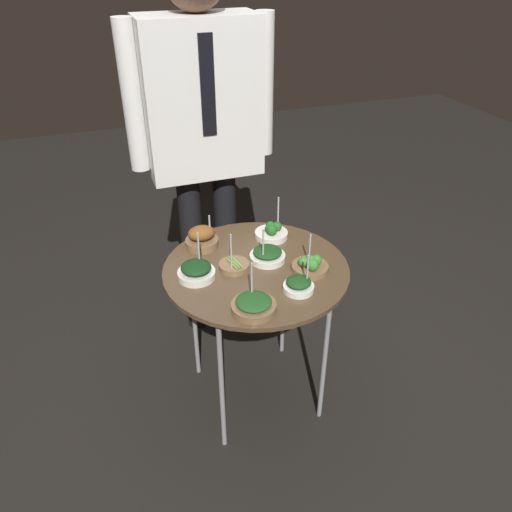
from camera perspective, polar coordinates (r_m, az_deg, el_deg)
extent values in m
plane|color=black|center=(2.35, 0.00, -15.26)|extent=(8.00, 8.00, 0.00)
cylinder|color=brown|center=(1.90, 0.00, -1.50)|extent=(0.71, 0.71, 0.02)
cylinder|color=gray|center=(2.04, 7.85, -11.52)|extent=(0.02, 0.02, 0.67)
cylinder|color=gray|center=(1.92, -3.96, -14.60)|extent=(0.02, 0.02, 0.67)
cylinder|color=gray|center=(2.33, 3.17, -4.70)|extent=(0.02, 0.02, 0.67)
cylinder|color=gray|center=(2.23, -7.08, -6.92)|extent=(0.02, 0.02, 0.67)
cylinder|color=brown|center=(1.88, -2.51, -1.14)|extent=(0.12, 0.12, 0.02)
ellipsoid|color=#7AA847|center=(1.88, -2.25, -0.64)|extent=(0.03, 0.10, 0.01)
ellipsoid|color=#7AA847|center=(1.87, -2.53, -0.73)|extent=(0.03, 0.10, 0.01)
ellipsoid|color=#7AA847|center=(1.87, -2.80, -0.82)|extent=(0.03, 0.10, 0.01)
cylinder|color=#ADADB2|center=(1.82, -2.85, 0.22)|extent=(0.01, 0.01, 0.16)
cylinder|color=white|center=(1.78, 4.87, -3.63)|extent=(0.11, 0.11, 0.02)
ellipsoid|color=#194219|center=(1.76, 4.91, -2.96)|extent=(0.09, 0.09, 0.03)
cylinder|color=#ADADB2|center=(1.75, 5.91, -1.85)|extent=(0.01, 0.01, 0.14)
cylinder|color=brown|center=(1.88, 6.18, -1.34)|extent=(0.14, 0.14, 0.02)
sphere|color=#387F2D|center=(1.87, 6.91, -0.46)|extent=(0.04, 0.04, 0.04)
sphere|color=#387F2D|center=(1.87, 6.20, -0.50)|extent=(0.04, 0.04, 0.04)
sphere|color=#387F2D|center=(1.86, 5.44, -0.67)|extent=(0.04, 0.04, 0.04)
sphere|color=#387F2D|center=(1.84, 6.50, -1.03)|extent=(0.05, 0.05, 0.05)
cylinder|color=#ADADB2|center=(1.88, 6.15, 0.75)|extent=(0.01, 0.01, 0.13)
cylinder|color=brown|center=(2.03, -6.19, 1.52)|extent=(0.13, 0.13, 0.03)
ellipsoid|color=brown|center=(2.01, -6.27, 2.62)|extent=(0.11, 0.08, 0.06)
cylinder|color=#ADADB2|center=(2.01, -5.29, 2.99)|extent=(0.01, 0.01, 0.13)
cylinder|color=silver|center=(1.93, 1.31, -0.16)|extent=(0.14, 0.14, 0.02)
ellipsoid|color=#194219|center=(1.92, 1.32, 0.49)|extent=(0.11, 0.11, 0.03)
cylinder|color=#ADADB2|center=(1.87, 0.82, 1.01)|extent=(0.01, 0.01, 0.15)
cylinder|color=brown|center=(1.68, -0.27, -5.87)|extent=(0.15, 0.15, 0.03)
ellipsoid|color=#1E4C1E|center=(1.66, -0.27, -5.21)|extent=(0.12, 0.12, 0.02)
cylinder|color=#ADADB2|center=(1.67, -0.48, -3.14)|extent=(0.01, 0.01, 0.16)
cylinder|color=silver|center=(2.08, 1.76, 2.47)|extent=(0.14, 0.14, 0.03)
sphere|color=#236023|center=(2.08, 2.45, 3.41)|extent=(0.04, 0.04, 0.04)
sphere|color=#236023|center=(2.08, 1.67, 3.43)|extent=(0.04, 0.04, 0.04)
sphere|color=#236023|center=(2.06, 1.49, 3.14)|extent=(0.04, 0.04, 0.04)
sphere|color=#236023|center=(2.04, 1.83, 2.98)|extent=(0.04, 0.04, 0.04)
cylinder|color=#ADADB2|center=(2.07, 2.54, 4.60)|extent=(0.01, 0.01, 0.17)
cylinder|color=silver|center=(1.85, -6.81, -2.09)|extent=(0.14, 0.14, 0.03)
ellipsoid|color=#143816|center=(1.83, -6.87, -1.29)|extent=(0.11, 0.11, 0.04)
cylinder|color=#ADADB2|center=(1.84, -6.53, 0.39)|extent=(0.01, 0.01, 0.17)
cylinder|color=black|center=(2.46, -7.17, 0.14)|extent=(0.11, 0.11, 0.86)
cylinder|color=black|center=(2.50, -3.42, 0.85)|extent=(0.11, 0.11, 0.86)
cube|color=white|center=(2.18, -6.30, 17.44)|extent=(0.48, 0.23, 0.64)
cube|color=black|center=(2.05, -5.55, 18.72)|extent=(0.06, 0.01, 0.39)
cylinder|color=white|center=(2.12, -14.01, 17.05)|extent=(0.08, 0.08, 0.59)
cylinder|color=white|center=(2.25, 0.95, 18.80)|extent=(0.08, 0.08, 0.59)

